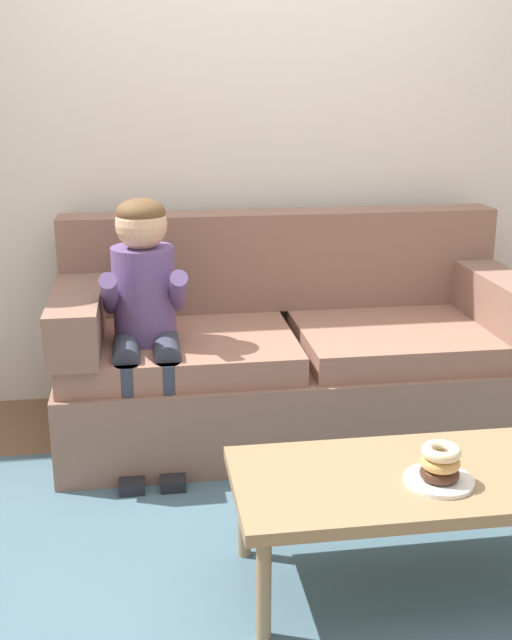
{
  "coord_description": "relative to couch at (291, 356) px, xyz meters",
  "views": [
    {
      "loc": [
        -0.57,
        -2.45,
        1.56
      ],
      "look_at": [
        -0.13,
        0.45,
        0.65
      ],
      "focal_mm": 43.94,
      "sensor_mm": 36.0,
      "label": 1
    }
  ],
  "objects": [
    {
      "name": "ground",
      "position": [
        -0.09,
        -0.85,
        -0.35
      ],
      "size": [
        10.0,
        10.0,
        0.0
      ],
      "primitive_type": "plane",
      "color": "brown"
    },
    {
      "name": "wall_back",
      "position": [
        -0.09,
        0.55,
        1.05
      ],
      "size": [
        8.0,
        0.1,
        2.8
      ],
      "primitive_type": "cube",
      "color": "silver",
      "rests_on": "ground"
    },
    {
      "name": "area_rug",
      "position": [
        -0.09,
        -1.1,
        -0.34
      ],
      "size": [
        3.0,
        1.89,
        0.01
      ],
      "primitive_type": "cube",
      "color": "#476675",
      "rests_on": "ground"
    },
    {
      "name": "couch",
      "position": [
        0.0,
        0.0,
        0.0
      ],
      "size": [
        2.07,
        0.9,
        0.96
      ],
      "color": "#846051",
      "rests_on": "ground"
    },
    {
      "name": "coffee_table",
      "position": [
        0.14,
        -1.23,
        0.0
      ],
      "size": [
        1.1,
        0.54,
        0.39
      ],
      "color": "#937551",
      "rests_on": "ground"
    },
    {
      "name": "person_child",
      "position": [
        -0.65,
        -0.21,
        0.32
      ],
      "size": [
        0.34,
        0.58,
        1.1
      ],
      "color": "#664C84",
      "rests_on": "ground"
    },
    {
      "name": "plate",
      "position": [
        0.2,
        -1.3,
        0.05
      ],
      "size": [
        0.21,
        0.21,
        0.01
      ],
      "primitive_type": "cylinder",
      "color": "white",
      "rests_on": "coffee_table"
    },
    {
      "name": "donut",
      "position": [
        0.2,
        -1.3,
        0.08
      ],
      "size": [
        0.17,
        0.17,
        0.04
      ],
      "primitive_type": "torus",
      "rotation": [
        0.0,
        0.0,
        2.14
      ],
      "color": "#422619",
      "rests_on": "plate"
    },
    {
      "name": "donut_second",
      "position": [
        0.2,
        -1.3,
        0.11
      ],
      "size": [
        0.16,
        0.16,
        0.04
      ],
      "primitive_type": "torus",
      "rotation": [
        0.0,
        0.0,
        0.51
      ],
      "color": "tan",
      "rests_on": "donut"
    },
    {
      "name": "donut_third",
      "position": [
        0.2,
        -1.3,
        0.15
      ],
      "size": [
        0.15,
        0.15,
        0.04
      ],
      "primitive_type": "torus",
      "rotation": [
        0.0,
        0.0,
        1.22
      ],
      "color": "beige",
      "rests_on": "donut_second"
    },
    {
      "name": "toy_controller",
      "position": [
        0.66,
        -0.85,
        -0.32
      ],
      "size": [
        0.23,
        0.09,
        0.05
      ],
      "rotation": [
        0.0,
        0.0,
        -0.36
      ],
      "color": "#339E56",
      "rests_on": "ground"
    }
  ]
}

